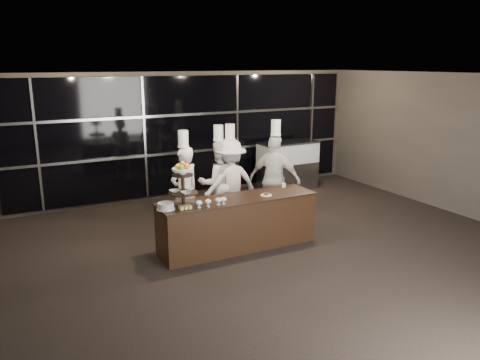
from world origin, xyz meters
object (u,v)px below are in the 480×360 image
layer_cake (166,206)px  chef_d (275,179)px  display_stand (183,181)px  chef_b (219,183)px  buffet_counter (238,223)px  chef_a (185,190)px  chef_c (230,183)px  display_case (288,163)px

layer_cake → chef_d: chef_d is taller
display_stand → chef_b: (1.23, 1.27, -0.46)m
chef_b → chef_d: chef_d is taller
buffet_counter → display_stand: 1.33m
chef_a → layer_cake: bearing=-123.6°
chef_a → display_stand: bearing=-111.7°
buffet_counter → chef_d: size_ratio=1.34×
display_stand → chef_a: 1.25m
buffet_counter → layer_cake: 1.41m
display_stand → chef_b: size_ratio=0.37×
layer_cake → display_stand: bearing=8.9°
chef_c → chef_b: bearing=146.3°
display_stand → chef_b: chef_b is taller
display_stand → display_case: (3.96, 2.96, -0.65)m
chef_a → chef_c: chef_c is taller
layer_cake → chef_d: size_ratio=0.14×
display_stand → chef_d: bearing=20.5°
chef_b → chef_c: bearing=-33.7°
display_stand → chef_c: bearing=38.8°
chef_c → chef_d: size_ratio=0.97×
display_stand → layer_cake: bearing=-171.1°
display_case → chef_a: chef_a is taller
display_case → chef_c: 3.13m
buffet_counter → chef_a: 1.29m
chef_b → chef_c: chef_c is taller
layer_cake → chef_b: 2.03m
display_stand → layer_cake: (-0.32, -0.05, -0.37)m
buffet_counter → display_stand: size_ratio=3.81×
layer_cake → chef_c: size_ratio=0.15×
chef_c → display_case: bearing=35.5°
display_case → chef_c: bearing=-144.5°
layer_cake → chef_b: bearing=40.4°
chef_b → display_case: bearing=31.7°
buffet_counter → chef_d: (1.28, 0.85, 0.46)m
chef_a → chef_c: bearing=3.6°
buffet_counter → chef_b: chef_b is taller
layer_cake → chef_c: 2.11m
display_stand → chef_d: chef_d is taller
display_stand → chef_c: size_ratio=0.36×
buffet_counter → display_case: (2.96, 2.96, 0.22)m
display_stand → chef_d: 2.47m
chef_b → chef_c: (0.19, -0.13, 0.01)m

